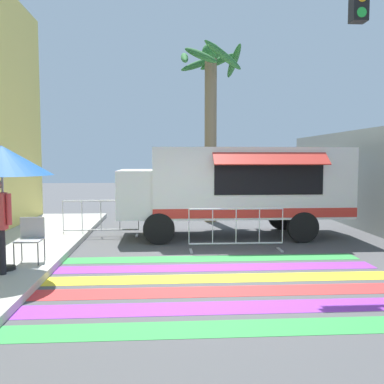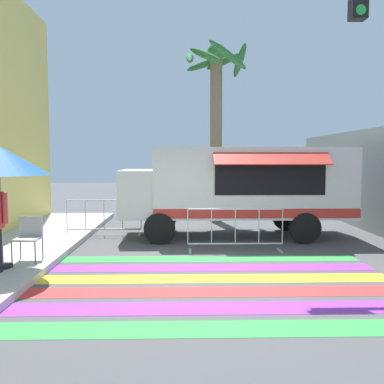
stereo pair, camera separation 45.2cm
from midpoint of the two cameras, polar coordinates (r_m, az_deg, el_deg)
ground_plane at (r=8.16m, az=4.37°, el=-10.92°), size 60.00×60.00×0.00m
crosswalk_painted at (r=7.53m, az=4.88°, el=-12.22°), size 6.40×4.36×0.01m
food_truck at (r=11.84m, az=6.66°, el=1.01°), size 6.17×2.62×2.45m
traffic_signal_pole at (r=9.93m, az=25.50°, el=16.21°), size 3.71×0.29×6.38m
folding_chair at (r=9.06m, az=-19.59°, el=-5.33°), size 0.47×0.47×0.87m
barricade_front at (r=10.03m, az=7.08°, el=-5.05°), size 2.23×0.44×1.02m
barricade_side at (r=12.17m, az=-10.61°, el=-3.42°), size 2.09×0.44×1.02m
palm_tree at (r=14.69m, az=4.09°, el=11.73°), size 2.09×2.25×6.00m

